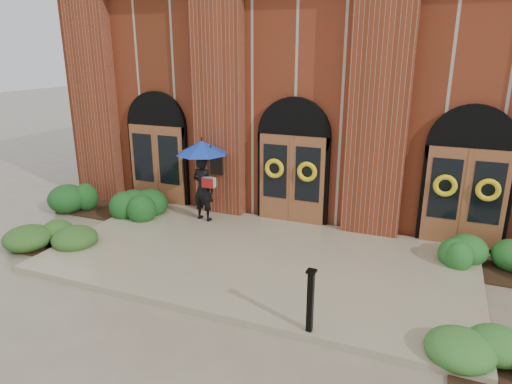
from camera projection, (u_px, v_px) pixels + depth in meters
The scene contains 8 objects.
ground at pixel (255, 264), 10.94m from camera, with size 90.00×90.00×0.00m, color gray.
landing at pixel (258, 259), 11.05m from camera, with size 10.00×5.30×0.15m, color gray.
church_building at pixel (341, 87), 17.65m from camera, with size 16.20×12.53×7.00m.
man_with_umbrella at pixel (202, 165), 12.90m from camera, with size 1.69×1.69×2.34m.
metal_post at pixel (310, 300), 7.91m from camera, with size 0.17×0.17×1.19m.
hedge_wall_left at pixel (116, 200), 14.26m from camera, with size 3.24×1.29×0.83m, color #174518.
hedge_front_left at pixel (61, 236), 11.88m from camera, with size 1.61×1.38×0.57m, color #29501B.
hedge_front_right at pixel (503, 356), 7.26m from camera, with size 1.45×1.24×0.51m, color #2C6022.
Camera 1 is at (3.77, -9.18, 4.94)m, focal length 32.00 mm.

